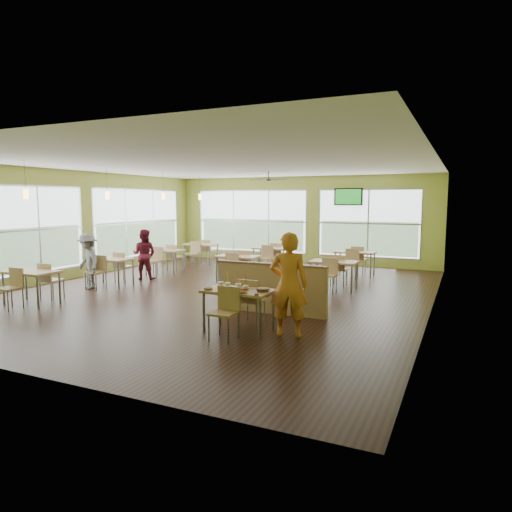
# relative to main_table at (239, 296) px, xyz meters

# --- Properties ---
(room) EXTENTS (12.00, 12.04, 3.20)m
(room) POSITION_rel_main_table_xyz_m (-2.00, 3.00, 0.97)
(room) COLOR black
(room) RESTS_ON ground
(window_bays) EXTENTS (9.24, 10.24, 2.38)m
(window_bays) POSITION_rel_main_table_xyz_m (-4.65, 6.08, 0.85)
(window_bays) COLOR white
(window_bays) RESTS_ON room
(main_table) EXTENTS (1.22, 1.52, 0.87)m
(main_table) POSITION_rel_main_table_xyz_m (0.00, 0.00, 0.00)
(main_table) COLOR tan
(main_table) RESTS_ON floor
(half_wall_divider) EXTENTS (2.40, 0.14, 1.04)m
(half_wall_divider) POSITION_rel_main_table_xyz_m (0.00, 1.45, -0.11)
(half_wall_divider) COLOR tan
(half_wall_divider) RESTS_ON floor
(dining_tables) EXTENTS (6.92, 8.72, 0.87)m
(dining_tables) POSITION_rel_main_table_xyz_m (-3.05, 4.71, -0.00)
(dining_tables) COLOR tan
(dining_tables) RESTS_ON floor
(pendant_lights) EXTENTS (0.11, 7.31, 0.86)m
(pendant_lights) POSITION_rel_main_table_xyz_m (-5.20, 3.68, 1.82)
(pendant_lights) COLOR #2D2119
(pendant_lights) RESTS_ON ceiling
(ceiling_fan) EXTENTS (1.25, 1.25, 0.29)m
(ceiling_fan) POSITION_rel_main_table_xyz_m (-2.00, 6.00, 2.32)
(ceiling_fan) COLOR #2D2119
(ceiling_fan) RESTS_ON ceiling
(tv_backwall) EXTENTS (1.00, 0.07, 0.60)m
(tv_backwall) POSITION_rel_main_table_xyz_m (-0.20, 8.90, 1.82)
(tv_backwall) COLOR black
(tv_backwall) RESTS_ON wall_back
(man_plaid) EXTENTS (0.74, 0.57, 1.79)m
(man_plaid) POSITION_rel_main_table_xyz_m (0.90, 0.09, 0.26)
(man_plaid) COLOR orange
(man_plaid) RESTS_ON floor
(patron_maroon) EXTENTS (0.84, 0.73, 1.48)m
(patron_maroon) POSITION_rel_main_table_xyz_m (-4.97, 3.67, 0.11)
(patron_maroon) COLOR maroon
(patron_maroon) RESTS_ON floor
(patron_grey) EXTENTS (1.09, 0.88, 1.46)m
(patron_grey) POSITION_rel_main_table_xyz_m (-5.41, 1.92, 0.10)
(patron_grey) COLOR slate
(patron_grey) RESTS_ON floor
(cup_blue) EXTENTS (0.10, 0.10, 0.36)m
(cup_blue) POSITION_rel_main_table_xyz_m (-0.29, -0.11, 0.19)
(cup_blue) COLOR white
(cup_blue) RESTS_ON main_table
(cup_yellow) EXTENTS (0.10, 0.10, 0.36)m
(cup_yellow) POSITION_rel_main_table_xyz_m (-0.15, -0.13, 0.19)
(cup_yellow) COLOR white
(cup_yellow) RESTS_ON main_table
(cup_red_near) EXTENTS (0.10, 0.10, 0.36)m
(cup_red_near) POSITION_rel_main_table_xyz_m (0.06, -0.14, 0.19)
(cup_red_near) COLOR white
(cup_red_near) RESTS_ON main_table
(cup_red_far) EXTENTS (0.10, 0.10, 0.35)m
(cup_red_far) POSITION_rel_main_table_xyz_m (0.25, -0.22, 0.19)
(cup_red_far) COLOR white
(cup_red_far) RESTS_ON main_table
(food_basket) EXTENTS (0.25, 0.25, 0.06)m
(food_basket) POSITION_rel_main_table_xyz_m (0.45, 0.04, 0.15)
(food_basket) COLOR black
(food_basket) RESTS_ON main_table
(ketchup_cup) EXTENTS (0.07, 0.07, 0.03)m
(ketchup_cup) POSITION_rel_main_table_xyz_m (0.48, -0.30, 0.13)
(ketchup_cup) COLOR #B1280D
(ketchup_cup) RESTS_ON main_table
(wrapper_left) EXTENTS (0.21, 0.19, 0.04)m
(wrapper_left) POSITION_rel_main_table_xyz_m (-0.49, -0.22, 0.14)
(wrapper_left) COLOR tan
(wrapper_left) RESTS_ON main_table
(wrapper_mid) EXTENTS (0.23, 0.21, 0.05)m
(wrapper_mid) POSITION_rel_main_table_xyz_m (0.09, 0.03, 0.14)
(wrapper_mid) COLOR tan
(wrapper_mid) RESTS_ON main_table
(wrapper_right) EXTENTS (0.16, 0.14, 0.04)m
(wrapper_right) POSITION_rel_main_table_xyz_m (0.19, -0.25, 0.14)
(wrapper_right) COLOR tan
(wrapper_right) RESTS_ON main_table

